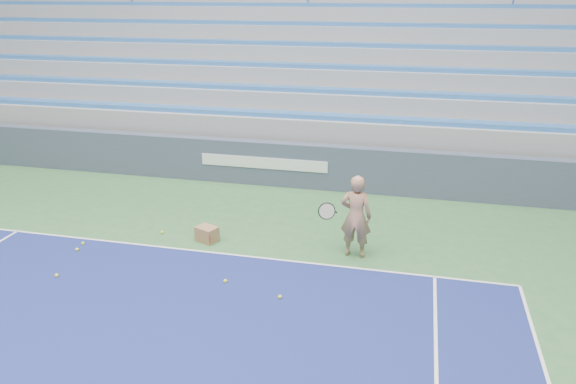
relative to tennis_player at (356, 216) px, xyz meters
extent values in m
cube|color=white|center=(-2.67, -0.52, -0.77)|extent=(10.97, 0.05, 0.00)
cube|color=#3C465B|center=(-2.67, 3.48, -0.23)|extent=(30.00, 0.30, 1.10)
cube|color=white|center=(-2.67, 3.32, -0.18)|extent=(3.20, 0.02, 0.28)
cube|color=gray|center=(-2.67, 8.03, -0.23)|extent=(30.00, 8.50, 1.10)
cube|color=gray|center=(-2.67, 8.03, 0.57)|extent=(30.00, 8.50, 0.50)
cube|color=#3268B5|center=(-2.67, 4.16, 0.87)|extent=(29.60, 0.42, 0.11)
cube|color=gray|center=(-2.67, 8.46, 1.07)|extent=(30.00, 7.65, 0.50)
cube|color=#3268B5|center=(-2.67, 5.01, 1.37)|extent=(29.60, 0.42, 0.11)
cube|color=gray|center=(-2.67, 8.88, 1.57)|extent=(30.00, 6.80, 0.50)
cube|color=#3268B5|center=(-2.67, 5.86, 1.87)|extent=(29.60, 0.42, 0.11)
cube|color=gray|center=(-2.67, 9.31, 2.07)|extent=(30.00, 5.95, 0.50)
cube|color=#3268B5|center=(-2.67, 6.71, 2.37)|extent=(29.60, 0.42, 0.11)
cube|color=gray|center=(-2.67, 9.73, 2.57)|extent=(30.00, 5.10, 0.50)
cube|color=#3268B5|center=(-2.67, 7.56, 2.87)|extent=(29.60, 0.42, 0.11)
cube|color=gray|center=(-2.67, 10.16, 3.07)|extent=(30.00, 4.25, 0.50)
cube|color=#3268B5|center=(-2.67, 8.41, 3.37)|extent=(29.60, 0.42, 0.11)
cube|color=gray|center=(-2.67, 12.58, 2.87)|extent=(31.00, 0.40, 7.30)
imported|color=tan|center=(0.01, 0.01, 0.00)|extent=(0.59, 0.41, 1.56)
cylinder|color=black|center=(-0.34, -0.24, 0.17)|extent=(0.12, 0.27, 0.08)
cylinder|color=beige|center=(-0.44, -0.52, 0.27)|extent=(0.29, 0.16, 0.28)
torus|color=black|center=(-0.44, -0.52, 0.27)|extent=(0.31, 0.18, 0.30)
cube|color=#916746|center=(-2.87, -0.04, -0.63)|extent=(0.48, 0.43, 0.30)
cube|color=#B21E19|center=(-2.87, -0.19, -0.63)|extent=(0.29, 0.14, 0.13)
sphere|color=#DCF031|center=(-0.95, -1.81, -0.75)|extent=(0.07, 0.07, 0.07)
sphere|color=#DCF031|center=(-5.13, -0.77, -0.75)|extent=(0.07, 0.07, 0.07)
sphere|color=#DCF031|center=(-3.87, 0.07, -0.75)|extent=(0.07, 0.07, 0.07)
sphere|color=#DCF031|center=(-5.08, -1.03, -0.75)|extent=(0.07, 0.07, 0.07)
sphere|color=#DCF031|center=(-4.85, -2.01, -0.75)|extent=(0.07, 0.07, 0.07)
sphere|color=#DCF031|center=(-1.97, -1.52, -0.75)|extent=(0.07, 0.07, 0.07)
camera|label=1|loc=(0.97, -9.37, 3.89)|focal=35.00mm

